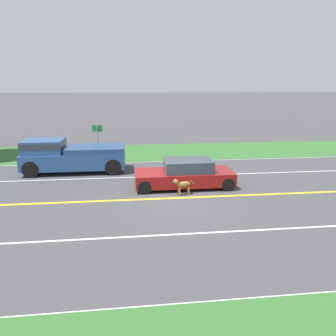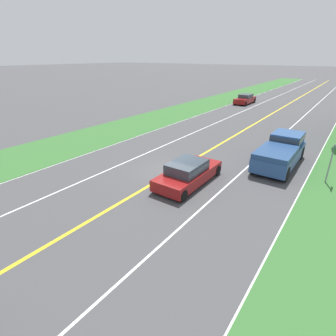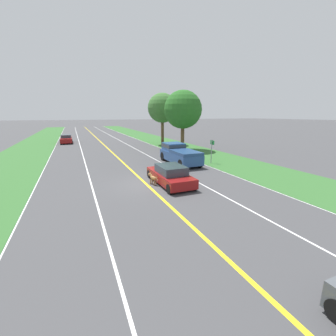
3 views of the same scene
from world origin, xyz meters
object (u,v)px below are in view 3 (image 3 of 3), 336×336
(pickup_truck, at_px, (179,154))
(roadside_tree_right_near, at_px, (183,110))
(dog, at_px, (152,178))
(street_sign, at_px, (212,149))
(roadside_tree_right_far, at_px, (162,108))
(oncoming_car, at_px, (66,139))
(ego_car, at_px, (170,175))

(pickup_truck, height_order, roadside_tree_right_near, roadside_tree_right_near)
(dog, bearing_deg, street_sign, 13.97)
(roadside_tree_right_far, relative_size, street_sign, 3.44)
(dog, relative_size, oncoming_car, 0.24)
(oncoming_car, height_order, roadside_tree_right_far, roadside_tree_right_far)
(pickup_truck, distance_m, roadside_tree_right_near, 9.54)
(roadside_tree_right_far, bearing_deg, dog, -113.35)
(oncoming_car, height_order, roadside_tree_right_near, roadside_tree_right_near)
(ego_car, height_order, roadside_tree_right_far, roadside_tree_right_far)
(ego_car, distance_m, roadside_tree_right_near, 16.01)
(street_sign, bearing_deg, pickup_truck, 155.79)
(ego_car, height_order, street_sign, street_sign)
(oncoming_car, distance_m, street_sign, 26.69)
(ego_car, distance_m, pickup_truck, 6.82)
(street_sign, bearing_deg, oncoming_car, 120.07)
(oncoming_car, distance_m, roadside_tree_right_near, 20.94)
(street_sign, bearing_deg, roadside_tree_right_far, 86.97)
(oncoming_car, xyz_separation_m, street_sign, (13.37, -23.09, 0.81))
(dog, height_order, roadside_tree_right_far, roadside_tree_right_far)
(street_sign, bearing_deg, ego_car, -144.26)
(ego_car, bearing_deg, roadside_tree_right_near, 60.51)
(pickup_truck, xyz_separation_m, roadside_tree_right_far, (3.68, 13.76, 4.66))
(ego_car, relative_size, oncoming_car, 0.98)
(oncoming_car, relative_size, roadside_tree_right_far, 0.60)
(pickup_truck, bearing_deg, ego_car, -120.59)
(pickup_truck, relative_size, oncoming_car, 1.17)
(roadside_tree_right_near, height_order, roadside_tree_right_far, roadside_tree_right_far)
(dog, relative_size, roadside_tree_right_far, 0.14)
(pickup_truck, bearing_deg, roadside_tree_right_near, 61.39)
(roadside_tree_right_near, xyz_separation_m, roadside_tree_right_far, (-0.40, 6.29, 0.34))
(ego_car, bearing_deg, pickup_truck, 59.41)
(pickup_truck, distance_m, roadside_tree_right_far, 14.99)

